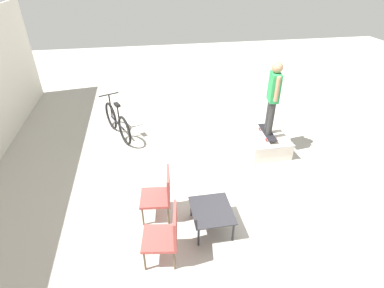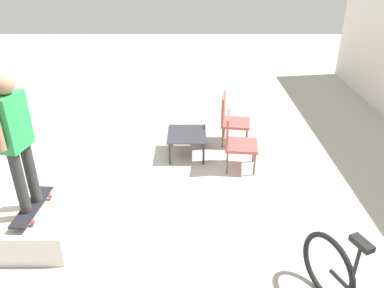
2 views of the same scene
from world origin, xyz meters
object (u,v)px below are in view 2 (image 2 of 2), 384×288
Objects in this scene: patio_chair_left at (231,117)px; patio_chair_right at (236,139)px; skate_ramp_box at (39,224)px; coffee_table at (187,136)px; skateboard_on_ramp at (32,206)px; person_skater at (15,134)px.

patio_chair_left is 0.91m from patio_chair_right.
patio_chair_left is at bearing 134.94° from skate_ramp_box.
patio_chair_right reaches higher than coffee_table.
patio_chair_right is (0.91, -0.00, 0.00)m from patio_chair_left.
skateboard_on_ramp reaches higher than skate_ramp_box.
skateboard_on_ramp is at bearing 143.45° from patio_chair_left.
person_skater is 1.74× the size of patio_chair_left.
skate_ramp_box is at bearing 143.50° from patio_chair_left.
skate_ramp_box is at bearing -40.26° from coffee_table.
patio_chair_right is at bearing 126.53° from skateboard_on_ramp.
skate_ramp_box is at bearing 129.61° from patio_chair_right.
coffee_table is (-2.20, 1.87, -1.10)m from person_skater.
person_skater reaches higher than skate_ramp_box.
patio_chair_left reaches higher than coffee_table.
skateboard_on_ramp is at bearing -40.37° from coffee_table.
patio_chair_left is 1.00× the size of patio_chair_right.
person_skater is at bearing -40.37° from coffee_table.
coffee_table is 0.81× the size of patio_chair_right.
person_skater is at bearing 129.64° from patio_chair_right.
person_skater is 3.90m from patio_chair_left.
skateboard_on_ramp reaches higher than coffee_table.
skate_ramp_box is 3.77m from patio_chair_left.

